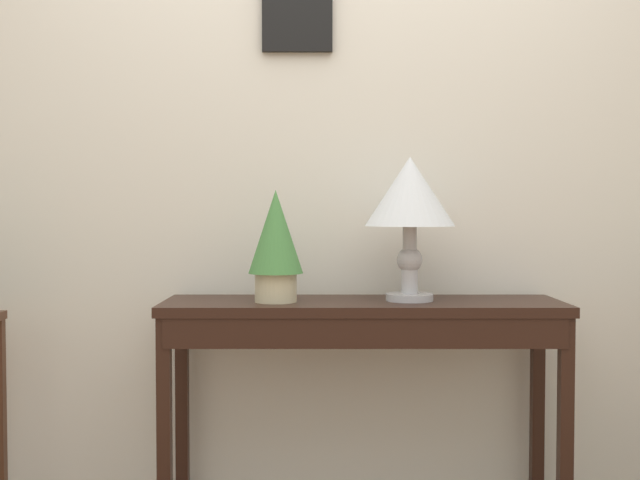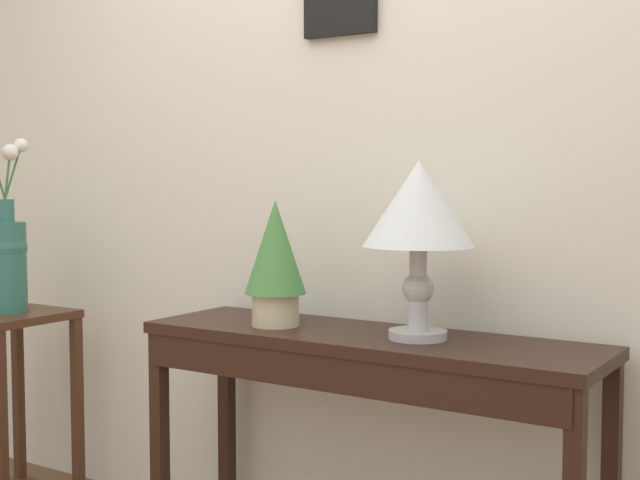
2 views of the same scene
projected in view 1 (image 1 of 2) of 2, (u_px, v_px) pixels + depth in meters
name	position (u px, v px, depth m)	size (l,w,h in m)	color
back_wall_with_art	(333.00, 131.00, 3.04)	(9.00, 0.13, 2.80)	silver
console_table	(366.00, 332.00, 2.75)	(1.39, 0.40, 0.78)	black
table_lamp	(413.00, 198.00, 2.76)	(0.31, 0.31, 0.50)	#B7B7BC
potted_plant_on_console	(279.00, 241.00, 2.73)	(0.19, 0.19, 0.39)	beige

